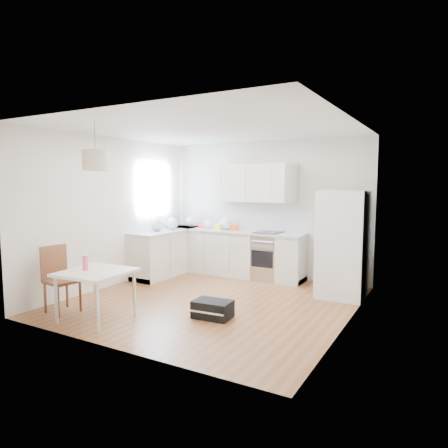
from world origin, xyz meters
name	(u,v)px	position (x,y,z in m)	size (l,w,h in m)	color
floor	(212,301)	(0.00, 0.00, 0.00)	(4.20, 4.20, 0.00)	brown
ceiling	(211,129)	(0.00, 0.00, 2.70)	(4.20, 4.20, 0.00)	white
wall_back	(266,209)	(0.00, 2.10, 1.35)	(4.20, 4.20, 0.00)	silver
wall_left	(113,212)	(-2.10, 0.00, 1.35)	(4.20, 4.20, 0.00)	silver
wall_right	(349,224)	(2.10, 0.00, 1.35)	(4.20, 4.20, 0.00)	silver
window_glassblock	(154,189)	(-2.09, 1.15, 1.75)	(0.02, 1.00, 1.00)	#BFE0F9
cabinets_back	(232,253)	(-0.60, 1.80, 0.44)	(3.00, 0.60, 0.88)	beige
cabinets_left	(167,253)	(-1.80, 1.20, 0.44)	(0.60, 1.80, 0.88)	beige
counter_back	(232,231)	(-0.60, 1.80, 0.90)	(3.02, 0.64, 0.04)	#B2B4B7
counter_left	(167,231)	(-1.80, 1.20, 0.90)	(0.64, 1.82, 0.04)	#B2B4B7
backsplash_back	(239,215)	(-0.60, 2.09, 1.21)	(3.00, 0.01, 0.58)	white
backsplash_left	(155,215)	(-2.09, 1.20, 1.21)	(0.01, 1.80, 0.58)	white
upper_cabinets	(256,183)	(-0.15, 1.94, 1.88)	(1.70, 0.32, 0.75)	beige
range_oven	(268,257)	(0.20, 1.80, 0.44)	(0.50, 0.61, 0.88)	silver
sink	(165,230)	(-1.80, 1.15, 0.92)	(0.50, 0.80, 0.16)	silver
refrigerator	(344,244)	(1.74, 1.36, 0.88)	(0.84, 0.88, 1.76)	white
dining_table	(96,276)	(-0.95, -1.49, 0.61)	(0.92, 0.92, 0.68)	beige
dining_chair	(62,280)	(-1.62, -1.52, 0.48)	(0.41, 0.41, 0.97)	#542E19
drink_bottle	(85,262)	(-1.10, -1.54, 0.81)	(0.07, 0.07, 0.25)	#DC3D5F
gym_bag	(213,309)	(0.41, -0.65, 0.12)	(0.53, 0.35, 0.24)	black
pendant_lamp	(96,160)	(-0.89, -1.48, 2.18)	(0.35, 0.35, 0.27)	#C2AE95
grocery_bag_a	(192,222)	(-1.63, 1.84, 1.04)	(0.27, 0.23, 0.24)	silver
grocery_bag_b	(208,224)	(-1.19, 1.83, 1.01)	(0.21, 0.17, 0.18)	silver
grocery_bag_c	(226,223)	(-0.78, 1.87, 1.05)	(0.29, 0.25, 0.26)	silver
grocery_bag_d	(172,223)	(-1.81, 1.39, 1.03)	(0.25, 0.21, 0.23)	silver
grocery_bag_e	(157,224)	(-1.87, 0.96, 1.05)	(0.28, 0.24, 0.25)	silver
snack_orange	(235,228)	(-0.54, 1.80, 0.97)	(0.16, 0.10, 0.11)	#F84E16
snack_yellow	(218,227)	(-0.91, 1.77, 0.97)	(0.15, 0.09, 0.10)	yellow
snack_red	(204,225)	(-1.33, 1.87, 0.97)	(0.15, 0.10, 0.11)	red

